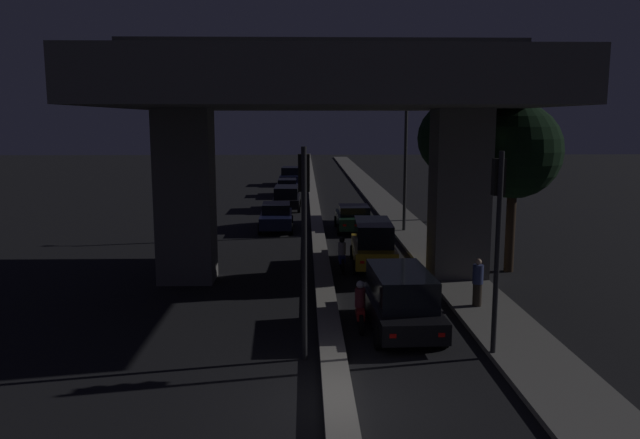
{
  "coord_description": "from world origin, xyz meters",
  "views": [
    {
      "loc": [
        -0.73,
        -12.97,
        6.28
      ],
      "look_at": [
        0.0,
        16.06,
        1.62
      ],
      "focal_mm": 35.0,
      "sensor_mm": 36.0,
      "label": 1
    }
  ],
  "objects_px": {
    "street_lamp": "(401,141)",
    "pedestrian_on_sidewalk": "(478,283)",
    "car_taxi_yellow_second": "(373,243)",
    "car_dark_green_third": "(354,218)",
    "car_black_second_oncoming": "(287,197)",
    "car_dark_blue_third_oncoming": "(287,187)",
    "car_dark_blue_lead_oncoming": "(276,216)",
    "car_dark_blue_fourth_oncoming": "(291,176)",
    "motorcycle_red_filtering_near": "(360,308)",
    "traffic_light_right_of_median": "(498,219)",
    "motorcycle_blue_filtering_mid": "(342,256)",
    "traffic_light_left_of_median": "(304,217)",
    "car_black_lead": "(401,299)"
  },
  "relations": [
    {
      "from": "street_lamp",
      "to": "pedestrian_on_sidewalk",
      "type": "bearing_deg",
      "value": -88.3
    },
    {
      "from": "car_taxi_yellow_second",
      "to": "car_dark_green_third",
      "type": "height_order",
      "value": "car_taxi_yellow_second"
    },
    {
      "from": "car_black_second_oncoming",
      "to": "car_dark_blue_third_oncoming",
      "type": "distance_m",
      "value": 8.16
    },
    {
      "from": "car_taxi_yellow_second",
      "to": "car_dark_blue_lead_oncoming",
      "type": "relative_size",
      "value": 1.04
    },
    {
      "from": "car_dark_blue_fourth_oncoming",
      "to": "car_dark_green_third",
      "type": "bearing_deg",
      "value": 11.47
    },
    {
      "from": "street_lamp",
      "to": "car_taxi_yellow_second",
      "type": "xyz_separation_m",
      "value": [
        -2.33,
        -7.93,
        -4.12
      ]
    },
    {
      "from": "motorcycle_red_filtering_near",
      "to": "street_lamp",
      "type": "bearing_deg",
      "value": -11.58
    },
    {
      "from": "car_black_second_oncoming",
      "to": "car_dark_blue_third_oncoming",
      "type": "xyz_separation_m",
      "value": [
        -0.17,
        8.15,
        -0.16
      ]
    },
    {
      "from": "traffic_light_right_of_median",
      "to": "motorcycle_blue_filtering_mid",
      "type": "relative_size",
      "value": 3.07
    },
    {
      "from": "traffic_light_left_of_median",
      "to": "street_lamp",
      "type": "distance_m",
      "value": 19.26
    },
    {
      "from": "car_taxi_yellow_second",
      "to": "car_dark_blue_fourth_oncoming",
      "type": "xyz_separation_m",
      "value": [
        -4.29,
        34.18,
        -0.11
      ]
    },
    {
      "from": "traffic_light_left_of_median",
      "to": "motorcycle_red_filtering_near",
      "type": "xyz_separation_m",
      "value": [
        1.68,
        2.35,
        -3.17
      ]
    },
    {
      "from": "street_lamp",
      "to": "motorcycle_red_filtering_near",
      "type": "distance_m",
      "value": 17.12
    },
    {
      "from": "car_black_lead",
      "to": "car_dark_blue_fourth_oncoming",
      "type": "relative_size",
      "value": 1.02
    },
    {
      "from": "traffic_light_right_of_median",
      "to": "car_dark_green_third",
      "type": "distance_m",
      "value": 19.53
    },
    {
      "from": "car_dark_blue_fourth_oncoming",
      "to": "motorcycle_blue_filtering_mid",
      "type": "distance_m",
      "value": 35.14
    },
    {
      "from": "car_taxi_yellow_second",
      "to": "car_dark_blue_third_oncoming",
      "type": "distance_m",
      "value": 25.62
    },
    {
      "from": "car_black_lead",
      "to": "motorcycle_red_filtering_near",
      "type": "bearing_deg",
      "value": 80.36
    },
    {
      "from": "car_dark_blue_lead_oncoming",
      "to": "traffic_light_left_of_median",
      "type": "bearing_deg",
      "value": 3.73
    },
    {
      "from": "traffic_light_left_of_median",
      "to": "car_taxi_yellow_second",
      "type": "height_order",
      "value": "traffic_light_left_of_median"
    },
    {
      "from": "street_lamp",
      "to": "traffic_light_left_of_median",
      "type": "bearing_deg",
      "value": -106.04
    },
    {
      "from": "traffic_light_left_of_median",
      "to": "car_dark_blue_lead_oncoming",
      "type": "bearing_deg",
      "value": 94.69
    },
    {
      "from": "car_dark_blue_fourth_oncoming",
      "to": "car_taxi_yellow_second",
      "type": "bearing_deg",
      "value": 9.44
    },
    {
      "from": "car_dark_blue_lead_oncoming",
      "to": "car_dark_blue_third_oncoming",
      "type": "relative_size",
      "value": 0.94
    },
    {
      "from": "car_black_second_oncoming",
      "to": "car_dark_blue_third_oncoming",
      "type": "bearing_deg",
      "value": -178.2
    },
    {
      "from": "car_taxi_yellow_second",
      "to": "car_dark_blue_lead_oncoming",
      "type": "distance_m",
      "value": 10.19
    },
    {
      "from": "car_dark_green_third",
      "to": "car_dark_blue_third_oncoming",
      "type": "distance_m",
      "value": 17.13
    },
    {
      "from": "car_black_second_oncoming",
      "to": "car_dark_green_third",
      "type": "bearing_deg",
      "value": 26.27
    },
    {
      "from": "traffic_light_right_of_median",
      "to": "car_taxi_yellow_second",
      "type": "xyz_separation_m",
      "value": [
        -2.04,
        10.53,
        -2.72
      ]
    },
    {
      "from": "traffic_light_left_of_median",
      "to": "car_black_lead",
      "type": "relative_size",
      "value": 1.22
    },
    {
      "from": "motorcycle_blue_filtering_mid",
      "to": "pedestrian_on_sidewalk",
      "type": "bearing_deg",
      "value": -143.92
    },
    {
      "from": "traffic_light_right_of_median",
      "to": "car_black_second_oncoming",
      "type": "xyz_separation_m",
      "value": [
        -6.26,
        27.63,
        -2.85
      ]
    },
    {
      "from": "traffic_light_right_of_median",
      "to": "car_black_lead",
      "type": "relative_size",
      "value": 1.19
    },
    {
      "from": "motorcycle_blue_filtering_mid",
      "to": "pedestrian_on_sidewalk",
      "type": "height_order",
      "value": "pedestrian_on_sidewalk"
    },
    {
      "from": "car_dark_blue_lead_oncoming",
      "to": "pedestrian_on_sidewalk",
      "type": "relative_size",
      "value": 2.78
    },
    {
      "from": "motorcycle_red_filtering_near",
      "to": "car_black_lead",
      "type": "bearing_deg",
      "value": -96.28
    },
    {
      "from": "car_black_lead",
      "to": "car_dark_blue_fourth_oncoming",
      "type": "distance_m",
      "value": 42.72
    },
    {
      "from": "car_black_second_oncoming",
      "to": "pedestrian_on_sidewalk",
      "type": "distance_m",
      "value": 24.57
    },
    {
      "from": "car_dark_blue_lead_oncoming",
      "to": "motorcycle_blue_filtering_mid",
      "type": "xyz_separation_m",
      "value": [
        3.18,
        -9.94,
        -0.16
      ]
    },
    {
      "from": "car_black_second_oncoming",
      "to": "motorcycle_blue_filtering_mid",
      "type": "xyz_separation_m",
      "value": [
        2.82,
        -17.94,
        -0.26
      ]
    },
    {
      "from": "traffic_light_right_of_median",
      "to": "car_dark_green_third",
      "type": "xyz_separation_m",
      "value": [
        -2.2,
        19.18,
        -2.97
      ]
    },
    {
      "from": "motorcycle_blue_filtering_mid",
      "to": "street_lamp",
      "type": "bearing_deg",
      "value": -23.5
    },
    {
      "from": "traffic_light_right_of_median",
      "to": "car_dark_blue_fourth_oncoming",
      "type": "distance_m",
      "value": 45.25
    },
    {
      "from": "traffic_light_right_of_median",
      "to": "pedestrian_on_sidewalk",
      "type": "height_order",
      "value": "traffic_light_right_of_median"
    },
    {
      "from": "car_dark_blue_third_oncoming",
      "to": "traffic_light_right_of_median",
      "type": "bearing_deg",
      "value": 9.13
    },
    {
      "from": "car_taxi_yellow_second",
      "to": "motorcycle_blue_filtering_mid",
      "type": "bearing_deg",
      "value": 123.17
    },
    {
      "from": "car_dark_green_third",
      "to": "traffic_light_right_of_median",
      "type": "bearing_deg",
      "value": -173.71
    },
    {
      "from": "pedestrian_on_sidewalk",
      "to": "car_black_lead",
      "type": "bearing_deg",
      "value": -146.64
    },
    {
      "from": "traffic_light_left_of_median",
      "to": "car_black_second_oncoming",
      "type": "distance_m",
      "value": 27.81
    },
    {
      "from": "car_black_second_oncoming",
      "to": "car_dark_blue_lead_oncoming",
      "type": "bearing_deg",
      "value": -2.0
    }
  ]
}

